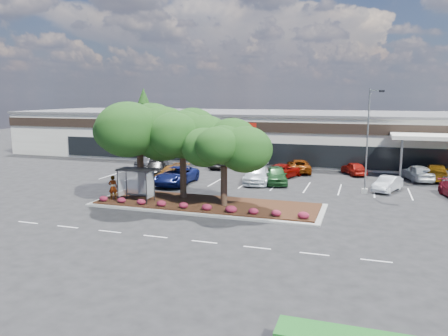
% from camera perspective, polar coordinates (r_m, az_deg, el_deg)
% --- Properties ---
extents(ground, '(160.00, 160.00, 0.00)m').
position_cam_1_polar(ground, '(29.93, -1.31, -7.10)').
color(ground, black).
rests_on(ground, ground).
extents(retail_store, '(80.40, 25.20, 6.25)m').
position_cam_1_polar(retail_store, '(61.93, 9.23, 4.35)').
color(retail_store, silver).
rests_on(retail_store, ground).
extents(landscape_island, '(18.00, 6.00, 0.26)m').
position_cam_1_polar(landscape_island, '(34.18, -2.25, -4.78)').
color(landscape_island, gray).
rests_on(landscape_island, ground).
extents(lane_markings, '(33.12, 20.06, 0.01)m').
position_cam_1_polar(lane_markings, '(39.64, 3.51, -2.98)').
color(lane_markings, silver).
rests_on(lane_markings, ground).
extents(shrub_row, '(17.00, 0.80, 0.50)m').
position_cam_1_polar(shrub_row, '(32.19, -3.56, -4.98)').
color(shrub_row, maroon).
rests_on(shrub_row, landscape_island).
extents(bus_shelter, '(2.75, 1.55, 2.59)m').
position_cam_1_polar(bus_shelter, '(35.07, -11.34, -0.95)').
color(bus_shelter, black).
rests_on(bus_shelter, landscape_island).
extents(island_tree_west, '(7.20, 7.20, 7.89)m').
position_cam_1_polar(island_tree_west, '(36.37, -10.92, 2.46)').
color(island_tree_west, '#113A11').
rests_on(island_tree_west, landscape_island).
extents(island_tree_mid, '(6.60, 6.60, 7.32)m').
position_cam_1_polar(island_tree_mid, '(35.49, -5.41, 1.95)').
color(island_tree_mid, '#113A11').
rests_on(island_tree_mid, landscape_island).
extents(island_tree_east, '(5.80, 5.80, 6.50)m').
position_cam_1_polar(island_tree_east, '(32.74, -0.01, 0.65)').
color(island_tree_east, '#113A11').
rests_on(island_tree_east, landscape_island).
extents(conifer_north_west, '(4.40, 4.40, 10.00)m').
position_cam_1_polar(conifer_north_west, '(83.15, -10.41, 6.86)').
color(conifer_north_west, '#113A11').
rests_on(conifer_north_west, ground).
extents(person_waiting, '(0.84, 0.69, 1.97)m').
position_cam_1_polar(person_waiting, '(36.13, -14.30, -2.47)').
color(person_waiting, '#594C47').
rests_on(person_waiting, landscape_island).
extents(light_pole, '(1.39, 0.84, 9.11)m').
position_cam_1_polar(light_pole, '(39.90, 18.31, 2.48)').
color(light_pole, gray).
rests_on(light_pole, ground).
extents(car_0, '(4.06, 5.88, 1.58)m').
position_cam_1_polar(car_0, '(47.38, -8.92, -0.06)').
color(car_0, black).
rests_on(car_0, ground).
extents(car_1, '(2.78, 6.01, 1.67)m').
position_cam_1_polar(car_1, '(42.70, -6.21, -0.98)').
color(car_1, navy).
rests_on(car_1, ground).
extents(car_2, '(2.18, 5.18, 1.49)m').
position_cam_1_polar(car_2, '(44.61, -6.81, -0.66)').
color(car_2, brown).
rests_on(car_2, ground).
extents(car_3, '(3.20, 5.29, 1.68)m').
position_cam_1_polar(car_3, '(42.97, 6.84, -0.92)').
color(car_3, '#1D4E22').
rests_on(car_3, ground).
extents(car_4, '(3.31, 6.16, 1.70)m').
position_cam_1_polar(car_4, '(43.25, 4.29, -0.80)').
color(car_4, silver).
rests_on(car_4, ground).
extents(car_6, '(2.90, 4.35, 1.35)m').
position_cam_1_polar(car_6, '(41.93, 20.57, -1.95)').
color(car_6, silver).
rests_on(car_6, ground).
extents(car_9, '(2.66, 5.14, 1.67)m').
position_cam_1_polar(car_9, '(51.71, -9.41, 0.77)').
color(car_9, '#52535A').
rests_on(car_9, ground).
extents(car_10, '(1.59, 4.35, 1.42)m').
position_cam_1_polar(car_10, '(51.78, -0.58, 0.77)').
color(car_10, black).
rests_on(car_10, ground).
extents(car_11, '(3.62, 5.33, 1.68)m').
position_cam_1_polar(car_11, '(50.38, 3.98, 0.65)').
color(car_11, black).
rests_on(car_11, ground).
extents(car_12, '(4.06, 5.72, 1.45)m').
position_cam_1_polar(car_12, '(46.38, 7.81, -0.32)').
color(car_12, '#780703').
rests_on(car_12, ground).
extents(car_13, '(3.54, 5.69, 1.47)m').
position_cam_1_polar(car_13, '(49.59, 9.74, 0.27)').
color(car_13, '#6C2A05').
rests_on(car_13, ground).
extents(car_14, '(3.21, 4.43, 1.40)m').
position_cam_1_polar(car_14, '(49.52, 16.61, -0.04)').
color(car_14, maroon).
rests_on(car_14, ground).
extents(car_15, '(3.20, 5.24, 1.67)m').
position_cam_1_polar(car_15, '(48.23, 23.95, -0.55)').
color(car_15, silver).
rests_on(car_15, ground).
extents(car_16, '(2.95, 5.97, 1.67)m').
position_cam_1_polar(car_16, '(49.29, 25.95, -0.49)').
color(car_16, brown).
rests_on(car_16, ground).
extents(car_17, '(2.37, 4.23, 1.36)m').
position_cam_1_polar(car_17, '(48.48, 26.64, -0.88)').
color(car_17, '#585961').
rests_on(car_17, ground).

